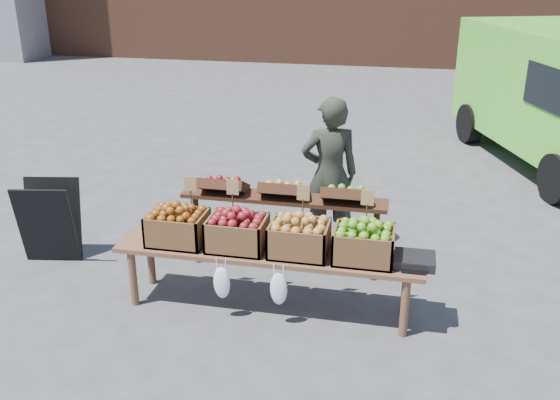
% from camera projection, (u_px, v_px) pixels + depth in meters
% --- Properties ---
extents(ground, '(80.00, 80.00, 0.00)m').
position_uv_depth(ground, '(274.00, 306.00, 5.65)').
color(ground, '#48484B').
extents(vendor, '(0.70, 0.57, 1.66)m').
position_uv_depth(vendor, '(330.00, 175.00, 6.49)').
color(vendor, '#272C21').
rests_on(vendor, ground).
extents(chalkboard_sign, '(0.62, 0.41, 0.87)m').
position_uv_depth(chalkboard_sign, '(50.00, 222.00, 6.35)').
color(chalkboard_sign, black).
rests_on(chalkboard_sign, ground).
extents(back_table, '(2.10, 0.44, 1.04)m').
position_uv_depth(back_table, '(283.00, 223.00, 6.10)').
color(back_table, '#3C2013').
rests_on(back_table, ground).
extents(display_bench, '(2.70, 0.56, 0.57)m').
position_uv_depth(display_bench, '(268.00, 279.00, 5.53)').
color(display_bench, brown).
rests_on(display_bench, ground).
extents(crate_golden_apples, '(0.50, 0.40, 0.28)m').
position_uv_depth(crate_golden_apples, '(178.00, 228.00, 5.54)').
color(crate_golden_apples, '#925B1E').
rests_on(crate_golden_apples, display_bench).
extents(crate_russet_pears, '(0.50, 0.40, 0.28)m').
position_uv_depth(crate_russet_pears, '(237.00, 233.00, 5.43)').
color(crate_russet_pears, maroon).
rests_on(crate_russet_pears, display_bench).
extents(crate_red_apples, '(0.50, 0.40, 0.28)m').
position_uv_depth(crate_red_apples, '(299.00, 239.00, 5.32)').
color(crate_red_apples, '#A39231').
rests_on(crate_red_apples, display_bench).
extents(crate_green_apples, '(0.50, 0.40, 0.28)m').
position_uv_depth(crate_green_apples, '(364.00, 245.00, 5.22)').
color(crate_green_apples, '#518024').
rests_on(crate_green_apples, display_bench).
extents(weighing_scale, '(0.34, 0.30, 0.08)m').
position_uv_depth(weighing_scale, '(415.00, 260.00, 5.17)').
color(weighing_scale, black).
rests_on(weighing_scale, display_bench).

